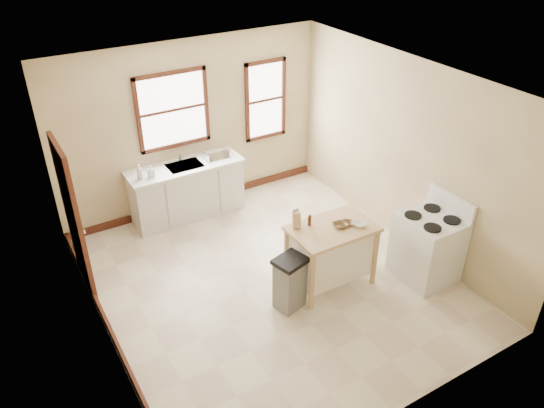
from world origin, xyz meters
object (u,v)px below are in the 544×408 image
(kitchen_island, at_px, (331,256))
(pepper_grinder, at_px, (310,220))
(dish_rack, at_px, (216,155))
(bowl_a, at_px, (340,225))
(knife_block, at_px, (296,220))
(bowl_c, at_px, (360,224))
(soap_bottle_b, at_px, (151,171))
(gas_stove, at_px, (428,239))
(bowl_b, at_px, (347,223))
(soap_bottle_a, at_px, (140,172))
(trash_bin, at_px, (290,283))

(kitchen_island, bearing_deg, pepper_grinder, 140.78)
(dish_rack, xyz_separation_m, bowl_a, (0.50, -2.66, -0.03))
(knife_block, xyz_separation_m, bowl_c, (0.72, -0.41, -0.07))
(soap_bottle_b, distance_m, gas_stove, 4.16)
(dish_rack, distance_m, bowl_b, 2.74)
(knife_block, bearing_deg, soap_bottle_a, 143.78)
(kitchen_island, bearing_deg, bowl_c, -25.53)
(trash_bin, bearing_deg, dish_rack, 69.06)
(soap_bottle_a, height_order, dish_rack, soap_bottle_a)
(bowl_a, xyz_separation_m, gas_stove, (1.14, -0.51, -0.33))
(soap_bottle_a, relative_size, bowl_c, 1.38)
(gas_stove, bearing_deg, soap_bottle_b, 132.05)
(soap_bottle_b, xyz_separation_m, dish_rack, (1.13, 0.10, -0.05))
(pepper_grinder, bearing_deg, dish_rack, 94.27)
(kitchen_island, bearing_deg, knife_block, 148.92)
(bowl_b, relative_size, bowl_c, 0.89)
(bowl_b, relative_size, gas_stove, 0.13)
(pepper_grinder, xyz_separation_m, bowl_b, (0.44, -0.24, -0.06))
(knife_block, relative_size, bowl_b, 1.31)
(soap_bottle_a, bearing_deg, trash_bin, -75.60)
(soap_bottle_a, height_order, trash_bin, soap_bottle_a)
(knife_block, bearing_deg, bowl_b, -1.70)
(dish_rack, relative_size, gas_stove, 0.32)
(soap_bottle_a, height_order, soap_bottle_b, soap_bottle_a)
(dish_rack, relative_size, trash_bin, 0.52)
(knife_block, height_order, bowl_c, knife_block)
(soap_bottle_b, relative_size, knife_block, 0.95)
(trash_bin, bearing_deg, soap_bottle_b, 92.78)
(soap_bottle_a, distance_m, bowl_c, 3.39)
(dish_rack, height_order, knife_block, knife_block)
(dish_rack, height_order, gas_stove, gas_stove)
(pepper_grinder, xyz_separation_m, bowl_c, (0.55, -0.35, -0.05))
(kitchen_island, xyz_separation_m, knife_block, (-0.40, 0.25, 0.56))
(dish_rack, relative_size, knife_block, 1.96)
(trash_bin, distance_m, gas_stove, 2.01)
(kitchen_island, relative_size, bowl_a, 6.16)
(bowl_c, bearing_deg, knife_block, 150.50)
(soap_bottle_b, bearing_deg, dish_rack, -0.12)
(pepper_grinder, bearing_deg, bowl_b, -28.72)
(dish_rack, bearing_deg, bowl_b, -59.83)
(dish_rack, xyz_separation_m, trash_bin, (-0.31, -2.74, -0.59))
(soap_bottle_a, distance_m, kitchen_island, 3.12)
(bowl_a, height_order, gas_stove, gas_stove)
(soap_bottle_a, height_order, bowl_b, soap_bottle_a)
(knife_block, bearing_deg, trash_bin, -107.08)
(pepper_grinder, height_order, trash_bin, pepper_grinder)
(pepper_grinder, height_order, bowl_b, pepper_grinder)
(soap_bottle_b, distance_m, bowl_a, 3.04)
(soap_bottle_a, relative_size, bowl_b, 1.55)
(bowl_c, bearing_deg, bowl_b, 135.29)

